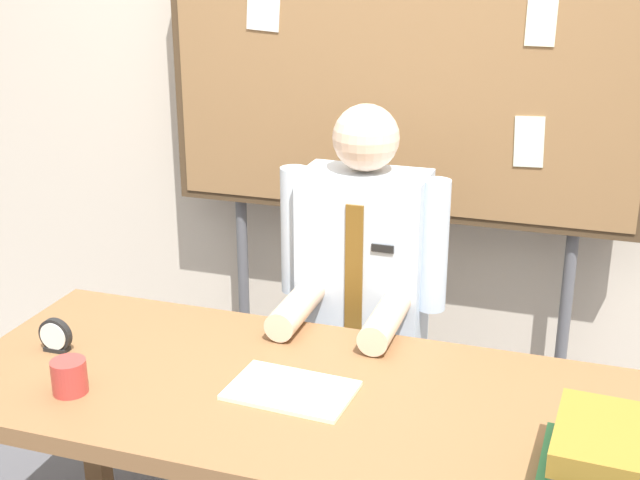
# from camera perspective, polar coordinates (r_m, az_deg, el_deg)

# --- Properties ---
(back_wall) EXTENTS (6.40, 0.08, 2.70)m
(back_wall) POSITION_cam_1_polar(r_m,az_deg,el_deg) (3.24, 6.15, 10.17)
(back_wall) COLOR beige
(back_wall) RESTS_ON ground_plane
(desk) EXTENTS (1.87, 0.79, 0.76)m
(desk) POSITION_cam_1_polar(r_m,az_deg,el_deg) (2.31, -1.54, -11.76)
(desk) COLOR brown
(desk) RESTS_ON ground_plane
(person) EXTENTS (0.55, 0.56, 1.40)m
(person) POSITION_cam_1_polar(r_m,az_deg,el_deg) (2.85, 2.79, -5.89)
(person) COLOR #2D2D33
(person) RESTS_ON ground_plane
(bulletin_board) EXTENTS (1.72, 0.09, 1.89)m
(bulletin_board) POSITION_cam_1_polar(r_m,az_deg,el_deg) (3.04, 5.31, 10.07)
(bulletin_board) COLOR #4C3823
(bulletin_board) RESTS_ON ground_plane
(book_stack) EXTENTS (0.22, 0.31, 0.14)m
(book_stack) POSITION_cam_1_polar(r_m,az_deg,el_deg) (1.96, 17.80, -13.71)
(book_stack) COLOR #337F47
(book_stack) RESTS_ON desk
(open_notebook) EXTENTS (0.33, 0.23, 0.01)m
(open_notebook) POSITION_cam_1_polar(r_m,az_deg,el_deg) (2.25, -1.94, -10.00)
(open_notebook) COLOR #F4EFCC
(open_notebook) RESTS_ON desk
(desk_clock) EXTENTS (0.10, 0.04, 0.10)m
(desk_clock) POSITION_cam_1_polar(r_m,az_deg,el_deg) (2.55, -17.25, -6.18)
(desk_clock) COLOR black
(desk_clock) RESTS_ON desk
(coffee_mug) EXTENTS (0.09, 0.09, 0.09)m
(coffee_mug) POSITION_cam_1_polar(r_m,az_deg,el_deg) (2.32, -16.40, -8.74)
(coffee_mug) COLOR #B23833
(coffee_mug) RESTS_ON desk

